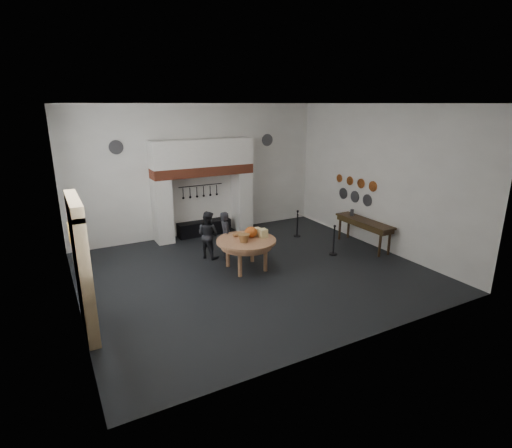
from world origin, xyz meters
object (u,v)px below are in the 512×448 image
work_table (246,241)px  barrier_post_far (297,224)px  visitor_near (226,236)px  side_table (364,221)px  visitor_far (208,235)px  iron_range (204,228)px  barrier_post_near (334,241)px

work_table → barrier_post_far: barrier_post_far is taller
visitor_near → side_table: bearing=-92.4°
visitor_near → side_table: 4.53m
visitor_far → visitor_near: bearing=-165.4°
side_table → visitor_near: bearing=165.9°
work_table → visitor_far: size_ratio=1.15×
visitor_far → work_table: bearing=174.2°
work_table → barrier_post_far: (2.88, 1.71, -0.39)m
work_table → iron_range: bearing=88.7°
visitor_near → barrier_post_near: 3.33m
iron_range → visitor_near: bearing=-96.5°
visitor_far → barrier_post_far: size_ratio=1.61×
visitor_near → barrier_post_near: visitor_near is taller
iron_range → work_table: 3.51m
work_table → visitor_near: bearing=102.7°
visitor_near → barrier_post_far: 3.20m
visitor_near → work_table: bearing=-155.7°
visitor_near → side_table: size_ratio=0.67×
work_table → barrier_post_near: bearing=-5.7°
work_table → barrier_post_far: size_ratio=1.85×
visitor_far → side_table: bearing=-137.8°
iron_range → work_table: work_table is taller
work_table → visitor_near: visitor_near is taller
work_table → side_table: side_table is taller
side_table → barrier_post_near: same height
barrier_post_near → side_table: bearing=5.0°
iron_range → visitor_far: visitor_far is taller
work_table → side_table: bearing=-2.4°
iron_range → side_table: side_table is taller
side_table → barrier_post_far: 2.33m
iron_range → barrier_post_far: barrier_post_far is taller
visitor_far → iron_range: bearing=-48.3°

